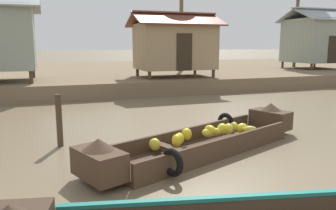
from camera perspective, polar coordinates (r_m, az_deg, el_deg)
ground_plane at (r=12.54m, az=-8.14°, el=-0.90°), size 300.00×300.00×0.00m
riverbank_strip at (r=24.79m, az=-14.03°, el=5.12°), size 160.00×20.00×0.71m
banana_boat at (r=7.64m, az=6.21°, el=-5.94°), size 5.85×3.15×0.81m
stilt_house_mid_left at (r=17.92m, az=1.10°, el=10.03°), size 4.52×3.20×3.33m
stilt_house_mid_right at (r=26.45m, az=23.52°, el=10.03°), size 4.08×3.83×4.19m
mooring_post at (r=8.33m, az=-17.85°, el=-2.51°), size 0.14×0.14×1.24m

